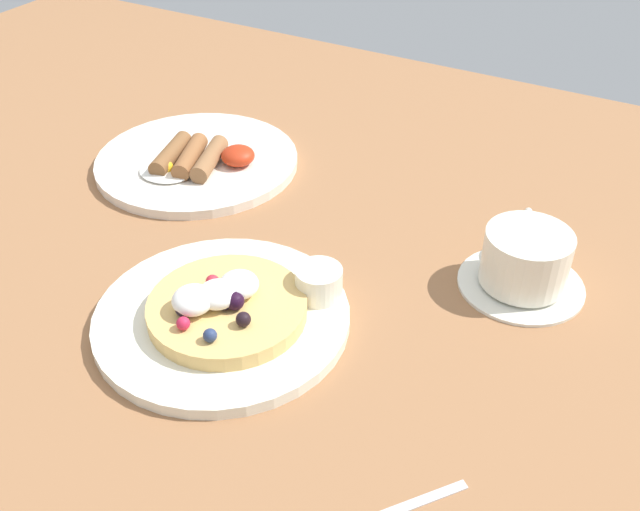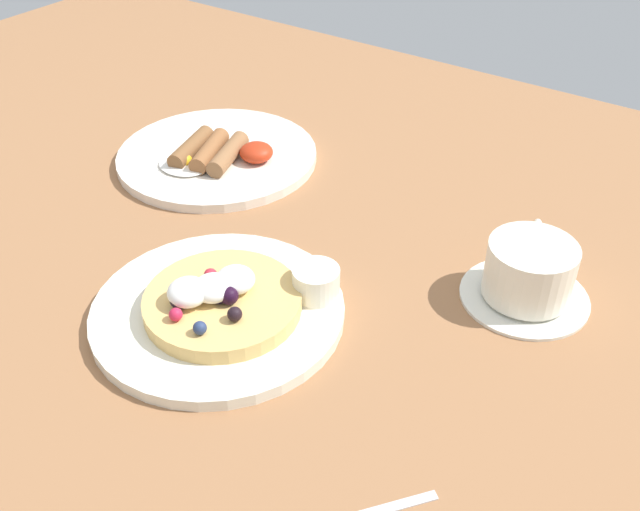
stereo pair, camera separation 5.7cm
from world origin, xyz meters
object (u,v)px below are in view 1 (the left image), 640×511
Objects in this scene: coffee_saucer at (521,283)px; coffee_cup at (526,256)px; syrup_ramekin at (319,282)px; breakfast_plate at (197,161)px; pancake_plate at (222,317)px.

coffee_saucer is 1.12× the size of coffee_cup.
syrup_ramekin is 21.43cm from coffee_saucer.
syrup_ramekin is 21.35cm from coffee_cup.
breakfast_plate is 2.26× the size of coffee_cup.
coffee_saucer is at bearing 37.38° from syrup_ramekin.
pancake_plate is 5.25× the size of syrup_ramekin.
breakfast_plate is 45.10cm from coffee_cup.
syrup_ramekin reaches higher than pancake_plate.
coffee_saucer is 3.38cm from coffee_cup.
pancake_plate is at bearing -139.69° from coffee_cup.
pancake_plate is 31.27cm from coffee_cup.
pancake_plate is 2.14× the size of coffee_cup.
syrup_ramekin is 0.41× the size of coffee_cup.
coffee_cup reaches higher than pancake_plate.
breakfast_plate is at bearing 175.33° from coffee_cup.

